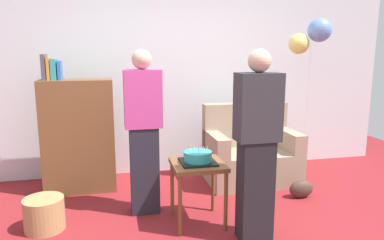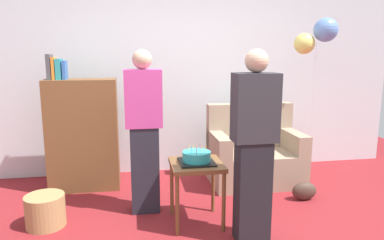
{
  "view_description": "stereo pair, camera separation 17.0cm",
  "coord_description": "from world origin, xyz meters",
  "px_view_note": "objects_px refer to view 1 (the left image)",
  "views": [
    {
      "loc": [
        -0.84,
        -2.7,
        1.61
      ],
      "look_at": [
        -0.09,
        0.65,
        0.95
      ],
      "focal_mm": 33.59,
      "sensor_mm": 36.0,
      "label": 1
    },
    {
      "loc": [
        -0.68,
        -2.74,
        1.61
      ],
      "look_at": [
        -0.09,
        0.65,
        0.95
      ],
      "focal_mm": 33.59,
      "sensor_mm": 36.0,
      "label": 2
    }
  ],
  "objects_px": {
    "side_table": "(198,172)",
    "handbag": "(301,189)",
    "birthday_cake": "(198,157)",
    "wicker_basket": "(44,214)",
    "bookshelf": "(78,135)",
    "balloon_bunch": "(311,36)",
    "person_holding_cake": "(257,146)",
    "couch": "(250,154)",
    "person_blowing_candles": "(144,132)"
  },
  "relations": [
    {
      "from": "handbag",
      "to": "bookshelf",
      "type": "bearing_deg",
      "value": 162.1
    },
    {
      "from": "birthday_cake",
      "to": "side_table",
      "type": "bearing_deg",
      "value": -86.55
    },
    {
      "from": "couch",
      "to": "person_blowing_candles",
      "type": "xyz_separation_m",
      "value": [
        -1.38,
        -0.62,
        0.49
      ]
    },
    {
      "from": "couch",
      "to": "handbag",
      "type": "relative_size",
      "value": 3.93
    },
    {
      "from": "side_table",
      "to": "bookshelf",
      "type": "bearing_deg",
      "value": 136.2
    },
    {
      "from": "couch",
      "to": "person_blowing_candles",
      "type": "height_order",
      "value": "person_blowing_candles"
    },
    {
      "from": "wicker_basket",
      "to": "side_table",
      "type": "bearing_deg",
      "value": -6.82
    },
    {
      "from": "side_table",
      "to": "wicker_basket",
      "type": "distance_m",
      "value": 1.45
    },
    {
      "from": "person_holding_cake",
      "to": "handbag",
      "type": "distance_m",
      "value": 1.34
    },
    {
      "from": "wicker_basket",
      "to": "balloon_bunch",
      "type": "bearing_deg",
      "value": 13.13
    },
    {
      "from": "person_blowing_candles",
      "to": "person_holding_cake",
      "type": "distance_m",
      "value": 1.15
    },
    {
      "from": "wicker_basket",
      "to": "handbag",
      "type": "distance_m",
      "value": 2.67
    },
    {
      "from": "balloon_bunch",
      "to": "wicker_basket",
      "type": "bearing_deg",
      "value": -166.87
    },
    {
      "from": "bookshelf",
      "to": "person_blowing_candles",
      "type": "relative_size",
      "value": 0.97
    },
    {
      "from": "birthday_cake",
      "to": "person_holding_cake",
      "type": "bearing_deg",
      "value": -43.86
    },
    {
      "from": "person_holding_cake",
      "to": "handbag",
      "type": "relative_size",
      "value": 5.82
    },
    {
      "from": "handbag",
      "to": "balloon_bunch",
      "type": "distance_m",
      "value": 1.81
    },
    {
      "from": "couch",
      "to": "handbag",
      "type": "xyz_separation_m",
      "value": [
        0.36,
        -0.65,
        -0.24
      ]
    },
    {
      "from": "person_holding_cake",
      "to": "wicker_basket",
      "type": "xyz_separation_m",
      "value": [
        -1.81,
        0.56,
        -0.68
      ]
    },
    {
      "from": "birthday_cake",
      "to": "handbag",
      "type": "distance_m",
      "value": 1.42
    },
    {
      "from": "couch",
      "to": "wicker_basket",
      "type": "height_order",
      "value": "couch"
    },
    {
      "from": "person_blowing_candles",
      "to": "handbag",
      "type": "height_order",
      "value": "person_blowing_candles"
    },
    {
      "from": "birthday_cake",
      "to": "balloon_bunch",
      "type": "height_order",
      "value": "balloon_bunch"
    },
    {
      "from": "birthday_cake",
      "to": "handbag",
      "type": "relative_size",
      "value": 1.14
    },
    {
      "from": "side_table",
      "to": "person_blowing_candles",
      "type": "distance_m",
      "value": 0.67
    },
    {
      "from": "wicker_basket",
      "to": "birthday_cake",
      "type": "bearing_deg",
      "value": -6.82
    },
    {
      "from": "couch",
      "to": "side_table",
      "type": "distance_m",
      "value": 1.34
    },
    {
      "from": "person_holding_cake",
      "to": "balloon_bunch",
      "type": "bearing_deg",
      "value": -143.07
    },
    {
      "from": "couch",
      "to": "bookshelf",
      "type": "xyz_separation_m",
      "value": [
        -2.06,
        0.13,
        0.33
      ]
    },
    {
      "from": "couch",
      "to": "side_table",
      "type": "bearing_deg",
      "value": -133.1
    },
    {
      "from": "balloon_bunch",
      "to": "side_table",
      "type": "bearing_deg",
      "value": -151.5
    },
    {
      "from": "side_table",
      "to": "handbag",
      "type": "bearing_deg",
      "value": 14.29
    },
    {
      "from": "birthday_cake",
      "to": "balloon_bunch",
      "type": "relative_size",
      "value": 0.16
    },
    {
      "from": "wicker_basket",
      "to": "bookshelf",
      "type": "bearing_deg",
      "value": 74.99
    },
    {
      "from": "person_holding_cake",
      "to": "balloon_bunch",
      "type": "xyz_separation_m",
      "value": [
        1.19,
        1.26,
        0.96
      ]
    },
    {
      "from": "bookshelf",
      "to": "person_holding_cake",
      "type": "height_order",
      "value": "person_holding_cake"
    },
    {
      "from": "person_blowing_candles",
      "to": "bookshelf",
      "type": "bearing_deg",
      "value": 121.8
    },
    {
      "from": "birthday_cake",
      "to": "bookshelf",
      "type": "bearing_deg",
      "value": 136.2
    },
    {
      "from": "side_table",
      "to": "birthday_cake",
      "type": "bearing_deg",
      "value": 93.45
    },
    {
      "from": "couch",
      "to": "balloon_bunch",
      "type": "xyz_separation_m",
      "value": [
        0.68,
        -0.11,
        1.45
      ]
    },
    {
      "from": "bookshelf",
      "to": "wicker_basket",
      "type": "bearing_deg",
      "value": -105.01
    },
    {
      "from": "couch",
      "to": "handbag",
      "type": "distance_m",
      "value": 0.78
    },
    {
      "from": "side_table",
      "to": "wicker_basket",
      "type": "relative_size",
      "value": 1.65
    },
    {
      "from": "wicker_basket",
      "to": "handbag",
      "type": "bearing_deg",
      "value": 3.33
    },
    {
      "from": "person_holding_cake",
      "to": "handbag",
      "type": "xyz_separation_m",
      "value": [
        0.86,
        0.72,
        -0.73
      ]
    },
    {
      "from": "bookshelf",
      "to": "balloon_bunch",
      "type": "distance_m",
      "value": 2.98
    },
    {
      "from": "birthday_cake",
      "to": "balloon_bunch",
      "type": "xyz_separation_m",
      "value": [
        1.6,
        0.87,
        1.15
      ]
    },
    {
      "from": "person_blowing_candles",
      "to": "wicker_basket",
      "type": "distance_m",
      "value": 1.17
    },
    {
      "from": "bookshelf",
      "to": "balloon_bunch",
      "type": "xyz_separation_m",
      "value": [
        2.75,
        -0.24,
        1.13
      ]
    },
    {
      "from": "bookshelf",
      "to": "birthday_cake",
      "type": "height_order",
      "value": "bookshelf"
    }
  ]
}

